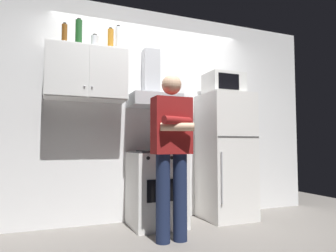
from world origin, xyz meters
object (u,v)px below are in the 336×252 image
at_px(upper_cabinet, 87,74).
at_px(bottle_vodka_clear, 118,39).
at_px(range_hood, 153,92).
at_px(bottle_wine_green, 79,34).
at_px(refrigerator, 226,156).
at_px(person_standing, 172,149).
at_px(bottle_liquor_amber, 111,39).
at_px(stove_oven, 156,188).
at_px(bottle_canister_steel, 95,43).
at_px(cooking_pot, 170,146).
at_px(microwave, 224,84).
at_px(bottle_beer_brown, 64,34).

distance_m(upper_cabinet, bottle_vodka_clear, 0.58).
relative_size(range_hood, bottle_wine_green, 2.15).
bearing_deg(bottle_vodka_clear, refrigerator, -5.50).
bearing_deg(bottle_vodka_clear, person_standing, -62.21).
bearing_deg(bottle_liquor_amber, stove_oven, -9.99).
xyz_separation_m(refrigerator, bottle_canister_steel, (-1.66, 0.17, 1.34)).
xyz_separation_m(upper_cabinet, cooking_pot, (0.93, -0.24, -0.82)).
bearing_deg(bottle_wine_green, range_hood, -2.71).
distance_m(stove_oven, refrigerator, 1.02).
xyz_separation_m(upper_cabinet, range_hood, (0.80, 0.00, -0.15)).
bearing_deg(range_hood, stove_oven, -90.00).
height_order(range_hood, bottle_canister_steel, bottle_canister_steel).
bearing_deg(person_standing, upper_cabinet, 135.74).
distance_m(stove_oven, microwave, 1.62).
bearing_deg(bottle_vodka_clear, bottle_canister_steel, 172.79).
bearing_deg(person_standing, range_hood, 86.09).
relative_size(stove_oven, bottle_canister_steel, 4.67).
bearing_deg(bottle_vodka_clear, range_hood, -1.04).
bearing_deg(bottle_vodka_clear, microwave, -4.75).
relative_size(range_hood, bottle_liquor_amber, 2.85).
bearing_deg(person_standing, bottle_canister_steel, 130.44).
bearing_deg(upper_cabinet, bottle_liquor_amber, -6.65).
distance_m(stove_oven, bottle_canister_steel, 1.85).
relative_size(stove_oven, cooking_pot, 2.94).
bearing_deg(microwave, cooking_pot, -170.43).
height_order(range_hood, person_standing, range_hood).
xyz_separation_m(bottle_wine_green, bottle_liquor_amber, (0.35, -0.07, -0.04)).
relative_size(bottle_wine_green, bottle_beer_brown, 1.37).
distance_m(bottle_wine_green, bottle_beer_brown, 0.17).
relative_size(microwave, cooking_pot, 1.61).
bearing_deg(bottle_beer_brown, bottle_liquor_amber, -2.47).
relative_size(microwave, bottle_canister_steel, 2.56).
bearing_deg(bottle_liquor_amber, bottle_beer_brown, 177.53).
bearing_deg(person_standing, cooking_pot, 69.70).
distance_m(range_hood, bottle_wine_green, 1.09).
bearing_deg(refrigerator, microwave, 90.90).
xyz_separation_m(range_hood, microwave, (0.95, -0.11, 0.14)).
height_order(microwave, bottle_liquor_amber, bottle_liquor_amber).
xyz_separation_m(cooking_pot, bottle_liquor_amber, (-0.67, 0.21, 1.25)).
xyz_separation_m(range_hood, refrigerator, (0.95, -0.13, -0.80)).
distance_m(upper_cabinet, person_standing, 1.35).
bearing_deg(microwave, range_hood, 173.54).
bearing_deg(refrigerator, bottle_liquor_amber, 176.38).
relative_size(cooking_pot, bottle_vodka_clear, 0.92).
bearing_deg(bottle_vodka_clear, bottle_beer_brown, -178.34).
bearing_deg(bottle_vodka_clear, bottle_liquor_amber, -157.91).
xyz_separation_m(upper_cabinet, microwave, (1.75, -0.11, -0.01)).
bearing_deg(bottle_liquor_amber, person_standing, -55.12).
distance_m(refrigerator, bottle_vodka_clear, 1.98).
bearing_deg(bottle_beer_brown, cooking_pot, -11.31).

